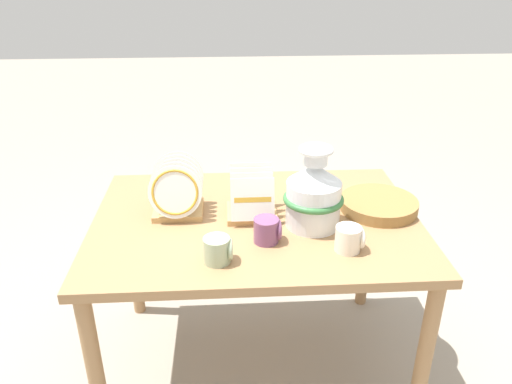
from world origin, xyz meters
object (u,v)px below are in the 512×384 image
at_px(dish_rack_square_plates, 252,202).
at_px(mug_cream_glaze, 349,239).
at_px(dish_rack_round_plates, 177,193).
at_px(mug_plum_glaze, 268,230).
at_px(mug_sage_glaze, 218,250).
at_px(wicker_charger_stack, 379,205).
at_px(ceramic_vase, 314,193).

bearing_deg(dish_rack_square_plates, mug_cream_glaze, -40.07).
xyz_separation_m(dish_rack_round_plates, mug_plum_glaze, (0.33, -0.22, -0.05)).
xyz_separation_m(dish_rack_square_plates, mug_sage_glaze, (-0.12, -0.31, -0.01)).
bearing_deg(wicker_charger_stack, mug_sage_glaze, -152.59).
distance_m(mug_cream_glaze, mug_plum_glaze, 0.28).
bearing_deg(dish_rack_round_plates, mug_sage_glaze, -65.07).
distance_m(dish_rack_round_plates, wicker_charger_stack, 0.78).
relative_size(dish_rack_round_plates, mug_sage_glaze, 2.28).
height_order(dish_rack_square_plates, mug_cream_glaze, dish_rack_square_plates).
bearing_deg(dish_rack_square_plates, mug_sage_glaze, -112.07).
height_order(ceramic_vase, mug_sage_glaze, ceramic_vase).
bearing_deg(dish_rack_round_plates, mug_cream_glaze, -26.32).
relative_size(mug_cream_glaze, mug_plum_glaze, 1.00).
xyz_separation_m(ceramic_vase, mug_cream_glaze, (0.10, -0.18, -0.08)).
bearing_deg(dish_rack_round_plates, mug_plum_glaze, -34.29).
relative_size(ceramic_vase, dish_rack_round_plates, 1.40).
bearing_deg(ceramic_vase, mug_plum_glaze, -148.56).
distance_m(mug_cream_glaze, mug_sage_glaze, 0.44).
relative_size(ceramic_vase, mug_plum_glaze, 3.20).
bearing_deg(mug_cream_glaze, dish_rack_square_plates, 139.93).
relative_size(dish_rack_round_plates, mug_cream_glaze, 2.28).
xyz_separation_m(wicker_charger_stack, mug_sage_glaze, (-0.62, -0.32, 0.02)).
distance_m(dish_rack_square_plates, wicker_charger_stack, 0.50).
bearing_deg(dish_rack_round_plates, ceramic_vase, -13.03).
bearing_deg(dish_rack_round_plates, wicker_charger_stack, -1.08).
relative_size(wicker_charger_stack, mug_sage_glaze, 3.12).
height_order(ceramic_vase, wicker_charger_stack, ceramic_vase).
bearing_deg(mug_cream_glaze, mug_plum_glaze, 164.97).
relative_size(dish_rack_square_plates, mug_plum_glaze, 1.99).
height_order(dish_rack_round_plates, wicker_charger_stack, dish_rack_round_plates).
distance_m(wicker_charger_stack, mug_sage_glaze, 0.70).
bearing_deg(mug_cream_glaze, dish_rack_round_plates, 153.68).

